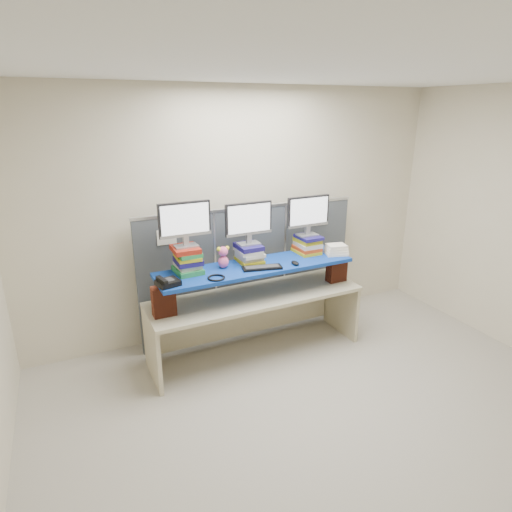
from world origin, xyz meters
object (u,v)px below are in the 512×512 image
keyboard (262,268)px  desk_phone (167,282)px  monitor_left (185,222)px  monitor_center (249,221)px  monitor_right (308,213)px  blue_board (256,267)px  desk (256,307)px

keyboard → desk_phone: bearing=-166.1°
desk_phone → monitor_left: bearing=31.2°
monitor_left → monitor_center: size_ratio=1.00×
monitor_left → monitor_right: size_ratio=1.00×
monitor_left → monitor_right: bearing=0.0°
desk_phone → blue_board: bearing=-3.9°
blue_board → monitor_left: bearing=170.3°
monitor_left → monitor_center: (0.67, 0.01, -0.07)m
monitor_left → keyboard: size_ratio=1.21×
desk → blue_board: bearing=-98.2°
blue_board → keyboard: size_ratio=4.95×
monitor_left → monitor_center: monitor_left is taller
desk → monitor_left: (-0.69, 0.11, 0.98)m
monitor_left → desk_phone: 0.60m
desk → monitor_right: 1.15m
blue_board → desk_phone: desk_phone is taller
blue_board → keyboard: (0.01, -0.12, 0.03)m
monitor_right → monitor_center: bearing=-180.0°
monitor_center → monitor_left: bearing=-180.0°
desk → desk_phone: desk_phone is taller
desk → monitor_left: 1.20m
desk → desk_phone: (-0.95, -0.14, 0.50)m
blue_board → desk_phone: bearing=-172.4°
blue_board → monitor_left: monitor_left is taller
blue_board → monitor_center: bearing=101.6°
monitor_left → desk: bearing=-9.7°
desk → keyboard: size_ratio=5.52×
monitor_right → monitor_left: bearing=-180.0°
monitor_center → keyboard: 0.49m
monitor_center → desk_phone: bearing=-165.2°
monitor_center → desk_phone: 1.05m
blue_board → desk_phone: size_ratio=9.09×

